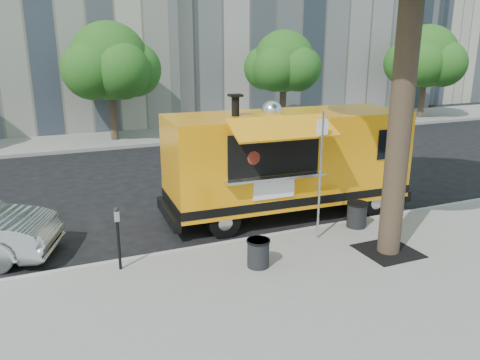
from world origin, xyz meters
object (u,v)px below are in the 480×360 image
object	(u,v)px
far_tree_c	(284,62)
parking_meter	(118,231)
far_tree_d	(426,56)
trash_bin_left	(357,214)
sign_post	(320,169)
far_tree_b	(109,61)
food_truck	(287,160)
trash_bin_right	(258,252)

from	to	relation	value
far_tree_c	parking_meter	size ratio (longest dim) A/B	3.90
far_tree_d	trash_bin_left	bearing A→B (deg)	-137.47
sign_post	far_tree_d	bearing A→B (deg)	40.70
far_tree_b	food_truck	bearing A→B (deg)	-77.05
far_tree_c	food_truck	size ratio (longest dim) A/B	0.76
sign_post	trash_bin_left	world-z (taller)	sign_post
far_tree_c	far_tree_d	bearing A→B (deg)	1.15
far_tree_d	parking_meter	distance (m)	25.38
far_tree_c	sign_post	xyz separation A→B (m)	(-6.45, -13.95, -1.87)
food_truck	parking_meter	bearing A→B (deg)	-156.49
far_tree_b	trash_bin_right	xyz separation A→B (m)	(0.64, -15.04, -3.37)
sign_post	trash_bin_right	xyz separation A→B (m)	(-1.91, -0.79, -1.38)
far_tree_b	trash_bin_right	bearing A→B (deg)	-87.57
parking_meter	trash_bin_right	size ratio (longest dim) A/B	2.26
trash_bin_left	trash_bin_right	bearing A→B (deg)	-162.12
far_tree_d	food_truck	world-z (taller)	far_tree_d
far_tree_b	far_tree_c	distance (m)	9.01
sign_post	food_truck	world-z (taller)	food_truck
far_tree_d	trash_bin_right	distance (m)	23.91
sign_post	trash_bin_left	bearing A→B (deg)	10.90
far_tree_d	sign_post	size ratio (longest dim) A/B	1.88
parking_meter	food_truck	size ratio (longest dim) A/B	0.19
trash_bin_right	trash_bin_left	bearing A→B (deg)	17.88
far_tree_c	food_truck	world-z (taller)	far_tree_c
far_tree_c	trash_bin_left	xyz separation A→B (m)	(-5.15, -13.70, -3.23)
food_truck	trash_bin_right	size ratio (longest dim) A/B	11.64
far_tree_b	far_tree_d	xyz separation A→B (m)	(19.00, -0.10, 0.06)
far_tree_b	far_tree_c	size ratio (longest dim) A/B	1.06
far_tree_c	trash_bin_left	bearing A→B (deg)	-110.61
trash_bin_left	far_tree_c	bearing A→B (deg)	69.39
far_tree_d	trash_bin_right	world-z (taller)	far_tree_d
parking_meter	trash_bin_left	bearing A→B (deg)	0.49
trash_bin_left	trash_bin_right	world-z (taller)	trash_bin_left
far_tree_d	trash_bin_left	size ratio (longest dim) A/B	8.89
food_truck	far_tree_d	bearing A→B (deg)	39.12
parking_meter	far_tree_b	bearing A→B (deg)	81.90
sign_post	trash_bin_left	size ratio (longest dim) A/B	4.72
far_tree_c	far_tree_b	bearing A→B (deg)	178.09
far_tree_b	parking_meter	distance (m)	14.48
parking_meter	food_truck	bearing A→B (deg)	21.13
far_tree_c	trash_bin_left	distance (m)	14.99
far_tree_b	parking_meter	xyz separation A→B (m)	(-2.00, -14.05, -2.85)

